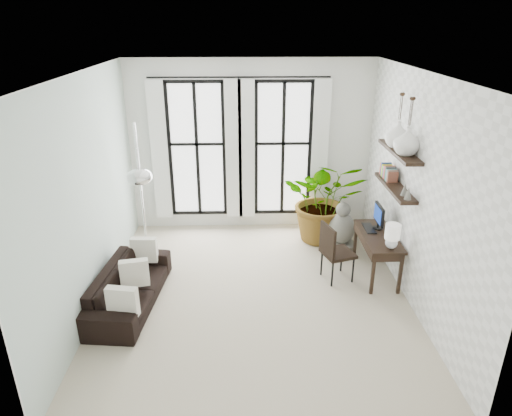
{
  "coord_description": "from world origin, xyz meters",
  "views": [
    {
      "loc": [
        -0.15,
        -5.79,
        3.84
      ],
      "look_at": [
        0.03,
        0.3,
        1.29
      ],
      "focal_mm": 32.0,
      "sensor_mm": 36.0,
      "label": 1
    }
  ],
  "objects_px": {
    "desk_chair": "(333,249)",
    "buddha": "(342,231)",
    "sofa": "(129,287)",
    "desk": "(379,238)",
    "arc_lamp": "(138,158)",
    "plant": "(325,200)"
  },
  "relations": [
    {
      "from": "plant",
      "to": "buddha",
      "type": "distance_m",
      "value": 0.66
    },
    {
      "from": "plant",
      "to": "desk",
      "type": "height_order",
      "value": "plant"
    },
    {
      "from": "desk_chair",
      "to": "buddha",
      "type": "height_order",
      "value": "desk_chair"
    },
    {
      "from": "sofa",
      "to": "desk_chair",
      "type": "bearing_deg",
      "value": -73.48
    },
    {
      "from": "arc_lamp",
      "to": "buddha",
      "type": "bearing_deg",
      "value": 11.12
    },
    {
      "from": "arc_lamp",
      "to": "desk",
      "type": "bearing_deg",
      "value": -4.13
    },
    {
      "from": "sofa",
      "to": "arc_lamp",
      "type": "distance_m",
      "value": 1.88
    },
    {
      "from": "plant",
      "to": "sofa",
      "type": "bearing_deg",
      "value": -147.44
    },
    {
      "from": "plant",
      "to": "arc_lamp",
      "type": "xyz_separation_m",
      "value": [
        -3.02,
        -1.1,
        1.14
      ]
    },
    {
      "from": "buddha",
      "to": "arc_lamp",
      "type": "bearing_deg",
      "value": -168.88
    },
    {
      "from": "sofa",
      "to": "arc_lamp",
      "type": "relative_size",
      "value": 0.77
    },
    {
      "from": "sofa",
      "to": "plant",
      "type": "bearing_deg",
      "value": -51.44
    },
    {
      "from": "desk_chair",
      "to": "buddha",
      "type": "distance_m",
      "value": 1.04
    },
    {
      "from": "arc_lamp",
      "to": "plant",
      "type": "bearing_deg",
      "value": 20.03
    },
    {
      "from": "sofa",
      "to": "plant",
      "type": "distance_m",
      "value": 3.74
    },
    {
      "from": "plant",
      "to": "arc_lamp",
      "type": "distance_m",
      "value": 3.41
    },
    {
      "from": "sofa",
      "to": "buddha",
      "type": "xyz_separation_m",
      "value": [
        3.37,
        1.53,
        0.1
      ]
    },
    {
      "from": "sofa",
      "to": "buddha",
      "type": "relative_size",
      "value": 2.09
    },
    {
      "from": "sofa",
      "to": "desk",
      "type": "distance_m",
      "value": 3.82
    },
    {
      "from": "buddha",
      "to": "plant",
      "type": "bearing_deg",
      "value": 118.27
    },
    {
      "from": "desk_chair",
      "to": "buddha",
      "type": "bearing_deg",
      "value": 53.32
    },
    {
      "from": "buddha",
      "to": "sofa",
      "type": "bearing_deg",
      "value": -155.51
    }
  ]
}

